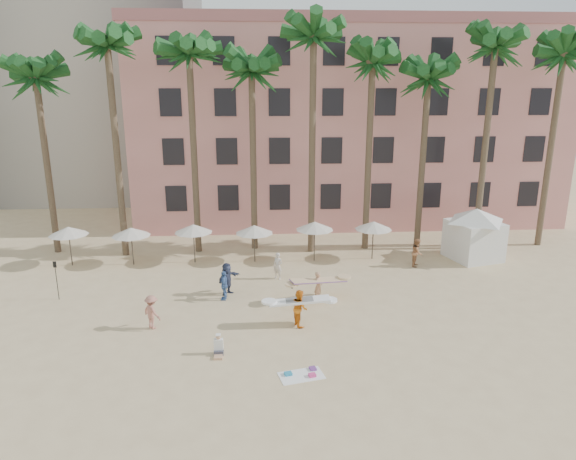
# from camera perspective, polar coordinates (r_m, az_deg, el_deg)

# --- Properties ---
(ground) EXTENTS (120.00, 120.00, 0.00)m
(ground) POSITION_cam_1_polar(r_m,az_deg,el_deg) (23.20, -1.16, -13.70)
(ground) COLOR #D1B789
(ground) RESTS_ON ground
(pink_hotel) EXTENTS (35.00, 14.00, 16.00)m
(pink_hotel) POSITION_cam_1_polar(r_m,az_deg,el_deg) (46.96, 6.13, 11.53)
(pink_hotel) COLOR pink
(pink_hotel) RESTS_ON ground
(palm_row) EXTENTS (44.40, 5.40, 16.30)m
(palm_row) POSITION_cam_1_polar(r_m,az_deg,el_deg) (35.24, -1.52, 18.31)
(palm_row) COLOR brown
(palm_row) RESTS_ON ground
(umbrella_row) EXTENTS (22.50, 2.70, 2.73)m
(umbrella_row) POSITION_cam_1_polar(r_m,az_deg,el_deg) (33.99, -7.15, 0.16)
(umbrella_row) COLOR #332B23
(umbrella_row) RESTS_ON ground
(cabana) EXTENTS (5.53, 5.53, 3.50)m
(cabana) POSITION_cam_1_polar(r_m,az_deg,el_deg) (36.74, 20.05, 0.07)
(cabana) COLOR silver
(cabana) RESTS_ON ground
(beach_towel) EXTENTS (1.98, 1.39, 0.14)m
(beach_towel) POSITION_cam_1_polar(r_m,az_deg,el_deg) (21.77, 1.60, -15.75)
(beach_towel) COLOR white
(beach_towel) RESTS_ON ground
(carrier_yellow) EXTENTS (3.21, 1.64, 1.66)m
(carrier_yellow) POSITION_cam_1_polar(r_m,az_deg,el_deg) (28.22, 3.39, -6.01)
(carrier_yellow) COLOR tan
(carrier_yellow) RESTS_ON ground
(carrier_white) EXTENTS (2.97, 1.06, 1.84)m
(carrier_white) POSITION_cam_1_polar(r_m,az_deg,el_deg) (25.36, 1.29, -8.51)
(carrier_white) COLOR orange
(carrier_white) RESTS_ON ground
(beachgoers) EXTENTS (16.66, 9.13, 1.87)m
(beachgoers) POSITION_cam_1_polar(r_m,az_deg,el_deg) (29.16, -2.60, -5.39)
(beachgoers) COLOR #A96E46
(beachgoers) RESTS_ON ground
(paddle) EXTENTS (0.18, 0.04, 2.23)m
(paddle) POSITION_cam_1_polar(r_m,az_deg,el_deg) (30.82, -24.37, -4.63)
(paddle) COLOR black
(paddle) RESTS_ON ground
(seated_man) EXTENTS (0.41, 0.72, 0.94)m
(seated_man) POSITION_cam_1_polar(r_m,az_deg,el_deg) (23.25, -7.72, -12.85)
(seated_man) COLOR #3F3F4C
(seated_man) RESTS_ON ground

